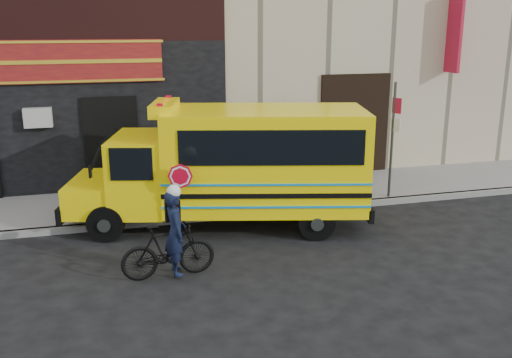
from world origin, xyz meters
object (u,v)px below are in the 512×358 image
Objects in this scene: school_bus at (236,163)px; cyclist at (175,235)px; sign_pole at (393,137)px; bicycle at (168,251)px.

cyclist is (-1.73, -2.41, -0.70)m from school_bus.
sign_pole is 7.08m from bicycle.
cyclist is at bearing -125.69° from school_bus.
cyclist reaches higher than bicycle.
school_bus is at bearing -170.85° from sign_pole.
school_bus is at bearing -39.20° from cyclist.
school_bus is 4.11× the size of bicycle.
sign_pole is at bearing 9.15° from school_bus.
school_bus reaches higher than cyclist.
bicycle is 1.08× the size of cyclist.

